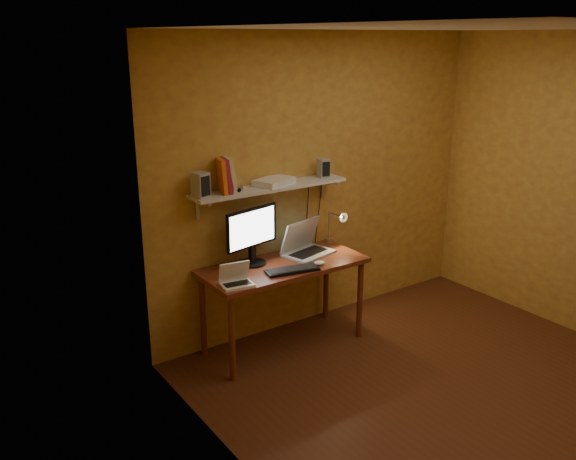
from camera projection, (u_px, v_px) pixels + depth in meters
room at (462, 226)px, 4.20m from camera, size 3.44×3.24×2.64m
desk at (284, 273)px, 5.06m from camera, size 1.40×0.60×0.75m
wall_shelf at (270, 188)px, 5.00m from camera, size 1.40×0.25×0.21m
monitor at (252, 233)px, 4.96m from camera, size 0.52×0.26×0.48m
laptop at (305, 245)px, 5.26m from camera, size 0.47×0.39×0.30m
netbook at (236, 279)px, 4.60m from camera, size 0.26×0.20×0.18m
keyboard at (292, 270)px, 4.87m from camera, size 0.45×0.23×0.02m
mouse at (319, 263)px, 5.00m from camera, size 0.11×0.09×0.04m
desk_lamp at (337, 223)px, 5.43m from camera, size 0.09×0.23×0.38m
speaker_left at (201, 185)px, 4.61m from camera, size 0.13×0.13×0.19m
speaker_right at (324, 168)px, 5.27m from camera, size 0.10×0.10×0.16m
books at (226, 176)px, 4.75m from camera, size 0.18×0.20×0.27m
shelf_camera at (237, 190)px, 4.75m from camera, size 0.10×0.05×0.06m
router at (274, 182)px, 5.02m from camera, size 0.38×0.31×0.05m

